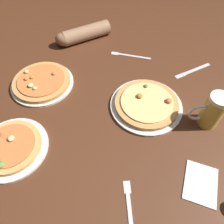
{
  "coord_description": "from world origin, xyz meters",
  "views": [
    {
      "loc": [
        0.05,
        -0.54,
        0.74
      ],
      "look_at": [
        0.0,
        0.0,
        0.02
      ],
      "focal_mm": 32.59,
      "sensor_mm": 36.0,
      "label": 1
    }
  ],
  "objects_px": {
    "beer_mug_dark": "(212,112)",
    "fork_left": "(130,55)",
    "pizza_plate_near": "(11,147)",
    "napkin_folded": "(201,183)",
    "pizza_plate_side": "(42,82)",
    "pizza_plate_far": "(146,104)",
    "knife_right": "(193,71)",
    "diner_arm": "(81,34)",
    "fork_spare": "(130,215)"
  },
  "relations": [
    {
      "from": "pizza_plate_far",
      "to": "knife_right",
      "type": "xyz_separation_m",
      "value": [
        0.25,
        0.27,
        -0.01
      ]
    },
    {
      "from": "beer_mug_dark",
      "to": "napkin_folded",
      "type": "height_order",
      "value": "beer_mug_dark"
    },
    {
      "from": "pizza_plate_near",
      "to": "fork_spare",
      "type": "height_order",
      "value": "pizza_plate_near"
    },
    {
      "from": "pizza_plate_side",
      "to": "fork_spare",
      "type": "relative_size",
      "value": 1.31
    },
    {
      "from": "beer_mug_dark",
      "to": "pizza_plate_far",
      "type": "bearing_deg",
      "value": 164.98
    },
    {
      "from": "napkin_folded",
      "to": "pizza_plate_near",
      "type": "bearing_deg",
      "value": 174.72
    },
    {
      "from": "pizza_plate_side",
      "to": "napkin_folded",
      "type": "relative_size",
      "value": 2.07
    },
    {
      "from": "pizza_plate_side",
      "to": "pizza_plate_near",
      "type": "bearing_deg",
      "value": -91.72
    },
    {
      "from": "napkin_folded",
      "to": "fork_spare",
      "type": "relative_size",
      "value": 0.63
    },
    {
      "from": "pizza_plate_near",
      "to": "diner_arm",
      "type": "xyz_separation_m",
      "value": [
        0.14,
        0.76,
        0.03
      ]
    },
    {
      "from": "pizza_plate_side",
      "to": "diner_arm",
      "type": "relative_size",
      "value": 0.98
    },
    {
      "from": "pizza_plate_far",
      "to": "fork_left",
      "type": "bearing_deg",
      "value": 104.14
    },
    {
      "from": "knife_right",
      "to": "diner_arm",
      "type": "distance_m",
      "value": 0.68
    },
    {
      "from": "beer_mug_dark",
      "to": "knife_right",
      "type": "xyz_separation_m",
      "value": [
        -0.01,
        0.34,
        -0.08
      ]
    },
    {
      "from": "pizza_plate_far",
      "to": "fork_left",
      "type": "xyz_separation_m",
      "value": [
        -0.09,
        0.37,
        -0.01
      ]
    },
    {
      "from": "fork_left",
      "to": "pizza_plate_side",
      "type": "bearing_deg",
      "value": -147.48
    },
    {
      "from": "fork_left",
      "to": "knife_right",
      "type": "xyz_separation_m",
      "value": [
        0.34,
        -0.1,
        0.0
      ]
    },
    {
      "from": "napkin_folded",
      "to": "fork_spare",
      "type": "bearing_deg",
      "value": -152.84
    },
    {
      "from": "napkin_folded",
      "to": "diner_arm",
      "type": "height_order",
      "value": "diner_arm"
    },
    {
      "from": "pizza_plate_far",
      "to": "fork_spare",
      "type": "bearing_deg",
      "value": -96.55
    },
    {
      "from": "pizza_plate_near",
      "to": "pizza_plate_far",
      "type": "relative_size",
      "value": 0.86
    },
    {
      "from": "pizza_plate_near",
      "to": "fork_spare",
      "type": "xyz_separation_m",
      "value": [
        0.48,
        -0.19,
        -0.01
      ]
    },
    {
      "from": "fork_spare",
      "to": "pizza_plate_far",
      "type": "bearing_deg",
      "value": 83.45
    },
    {
      "from": "pizza_plate_near",
      "to": "napkin_folded",
      "type": "height_order",
      "value": "pizza_plate_near"
    },
    {
      "from": "fork_left",
      "to": "diner_arm",
      "type": "distance_m",
      "value": 0.33
    },
    {
      "from": "beer_mug_dark",
      "to": "fork_left",
      "type": "relative_size",
      "value": 0.71
    },
    {
      "from": "napkin_folded",
      "to": "diner_arm",
      "type": "bearing_deg",
      "value": 125.35
    },
    {
      "from": "beer_mug_dark",
      "to": "fork_spare",
      "type": "distance_m",
      "value": 0.51
    },
    {
      "from": "knife_right",
      "to": "diner_arm",
      "type": "relative_size",
      "value": 0.65
    },
    {
      "from": "napkin_folded",
      "to": "fork_left",
      "type": "distance_m",
      "value": 0.76
    },
    {
      "from": "beer_mug_dark",
      "to": "diner_arm",
      "type": "bearing_deg",
      "value": 139.39
    },
    {
      "from": "pizza_plate_near",
      "to": "beer_mug_dark",
      "type": "xyz_separation_m",
      "value": [
        0.79,
        0.2,
        0.06
      ]
    },
    {
      "from": "pizza_plate_near",
      "to": "knife_right",
      "type": "relative_size",
      "value": 1.39
    },
    {
      "from": "pizza_plate_near",
      "to": "beer_mug_dark",
      "type": "distance_m",
      "value": 0.82
    },
    {
      "from": "fork_spare",
      "to": "pizza_plate_side",
      "type": "bearing_deg",
      "value": 129.94
    },
    {
      "from": "napkin_folded",
      "to": "fork_spare",
      "type": "xyz_separation_m",
      "value": [
        -0.25,
        -0.13,
        -0.0
      ]
    },
    {
      "from": "fork_left",
      "to": "fork_spare",
      "type": "height_order",
      "value": "same"
    },
    {
      "from": "pizza_plate_far",
      "to": "diner_arm",
      "type": "distance_m",
      "value": 0.63
    },
    {
      "from": "pizza_plate_far",
      "to": "beer_mug_dark",
      "type": "xyz_separation_m",
      "value": [
        0.26,
        -0.07,
        0.06
      ]
    },
    {
      "from": "pizza_plate_near",
      "to": "pizza_plate_far",
      "type": "bearing_deg",
      "value": 27.09
    },
    {
      "from": "pizza_plate_near",
      "to": "pizza_plate_side",
      "type": "height_order",
      "value": "pizza_plate_near"
    },
    {
      "from": "pizza_plate_far",
      "to": "napkin_folded",
      "type": "distance_m",
      "value": 0.39
    },
    {
      "from": "beer_mug_dark",
      "to": "napkin_folded",
      "type": "bearing_deg",
      "value": -103.1
    },
    {
      "from": "pizza_plate_side",
      "to": "diner_arm",
      "type": "distance_m",
      "value": 0.42
    },
    {
      "from": "pizza_plate_near",
      "to": "napkin_folded",
      "type": "relative_size",
      "value": 1.91
    },
    {
      "from": "fork_left",
      "to": "fork_spare",
      "type": "xyz_separation_m",
      "value": [
        0.04,
        -0.83,
        0.0
      ]
    },
    {
      "from": "pizza_plate_far",
      "to": "beer_mug_dark",
      "type": "height_order",
      "value": "beer_mug_dark"
    },
    {
      "from": "pizza_plate_far",
      "to": "pizza_plate_near",
      "type": "bearing_deg",
      "value": -152.91
    },
    {
      "from": "fork_left",
      "to": "diner_arm",
      "type": "relative_size",
      "value": 0.73
    },
    {
      "from": "diner_arm",
      "to": "knife_right",
      "type": "bearing_deg",
      "value": -18.79
    }
  ]
}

